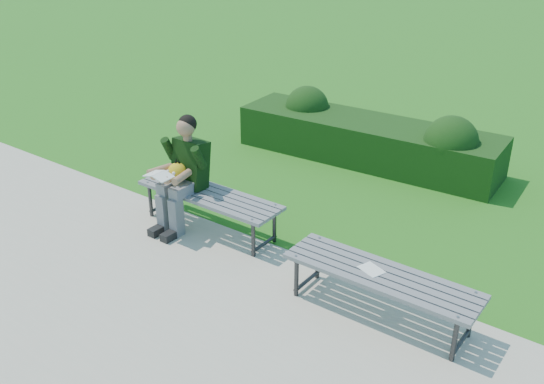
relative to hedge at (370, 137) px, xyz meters
The scene contains 7 objects.
ground 2.85m from the hedge, 88.42° to the right, with size 80.00×80.00×0.00m.
walkway 4.59m from the hedge, 89.02° to the right, with size 30.00×3.50×0.02m.
hedge is the anchor object (origin of this frame).
bench_left 2.99m from the hedge, 99.45° to the right, with size 1.80×0.50×0.46m.
bench_right 3.76m from the hedge, 60.67° to the right, with size 1.80×0.50×0.46m.
seated_boy 3.16m from the hedge, 104.58° to the right, with size 0.56×0.76×1.31m.
paper_sheet 3.71m from the hedge, 62.02° to the right, with size 0.26×0.23×0.01m.
Camera 1 is at (3.65, -4.69, 3.46)m, focal length 40.00 mm.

